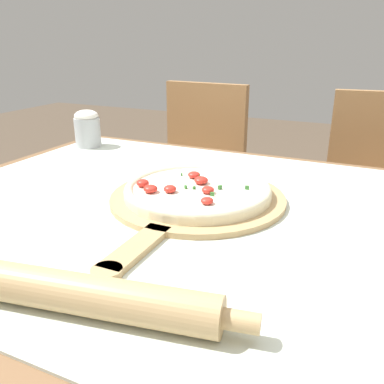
# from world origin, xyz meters

# --- Properties ---
(dining_table) EXTENTS (1.38, 1.02, 0.73)m
(dining_table) POSITION_xyz_m (0.00, 0.00, 0.64)
(dining_table) COLOR brown
(dining_table) RESTS_ON ground_plane
(towel_cloth) EXTENTS (1.30, 0.94, 0.00)m
(towel_cloth) POSITION_xyz_m (0.00, 0.00, 0.73)
(towel_cloth) COLOR silver
(towel_cloth) RESTS_ON dining_table
(pizza_peel) EXTENTS (0.39, 0.56, 0.01)m
(pizza_peel) POSITION_xyz_m (-0.05, 0.04, 0.74)
(pizza_peel) COLOR tan
(pizza_peel) RESTS_ON towel_cloth
(pizza) EXTENTS (0.32, 0.32, 0.04)m
(pizza) POSITION_xyz_m (-0.05, 0.05, 0.76)
(pizza) COLOR beige
(pizza) RESTS_ON pizza_peel
(rolling_pin) EXTENTS (0.49, 0.12, 0.05)m
(rolling_pin) POSITION_xyz_m (-0.04, -0.37, 0.76)
(rolling_pin) COLOR tan
(rolling_pin) RESTS_ON towel_cloth
(chair_left) EXTENTS (0.42, 0.42, 0.90)m
(chair_left) POSITION_xyz_m (-0.41, 0.84, 0.52)
(chair_left) COLOR #A37547
(chair_left) RESTS_ON ground_plane
(chair_right) EXTENTS (0.44, 0.44, 0.90)m
(chair_right) POSITION_xyz_m (0.33, 0.84, 0.52)
(chair_right) COLOR #A37547
(chair_right) RESTS_ON ground_plane
(flour_cup) EXTENTS (0.08, 0.08, 0.12)m
(flour_cup) POSITION_xyz_m (-0.58, 0.35, 0.80)
(flour_cup) COLOR #B2B7BC
(flour_cup) RESTS_ON towel_cloth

